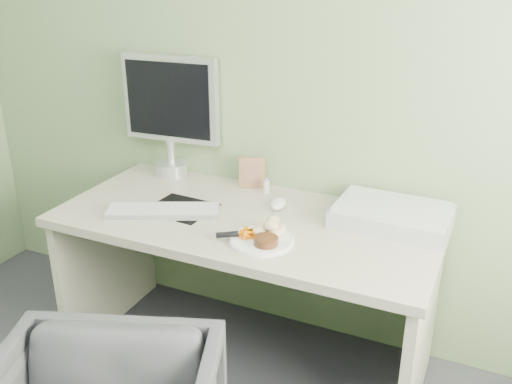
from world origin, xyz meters
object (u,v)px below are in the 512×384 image
at_px(scanner, 392,216).
at_px(monitor, 171,109).
at_px(desk, 246,255).
at_px(plate, 262,241).

relative_size(scanner, monitor, 0.79).
bearing_deg(scanner, desk, -160.37).
distance_m(desk, monitor, 0.82).
relative_size(plate, scanner, 0.54).
height_order(plate, monitor, monitor).
relative_size(plate, monitor, 0.42).
distance_m(plate, monitor, 0.92).
height_order(desk, scanner, scanner).
xyz_separation_m(desk, plate, (0.15, -0.18, 0.19)).
xyz_separation_m(desk, scanner, (0.57, 0.19, 0.22)).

